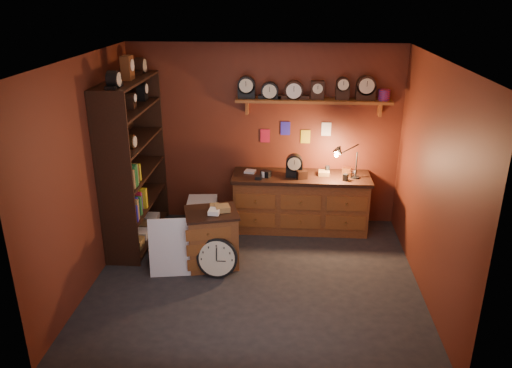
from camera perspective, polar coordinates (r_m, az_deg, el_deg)
The scene contains 11 objects.
floor at distance 6.38m, azimuth -0.01°, elevation -10.74°, with size 4.00×4.00×0.00m, color black.
room_shell at distance 5.75m, azimuth 0.51°, elevation 4.50°, with size 4.02×3.62×2.71m.
shelving_unit at distance 7.06m, azimuth -14.12°, elevation 3.09°, with size 0.47×1.60×2.58m.
workbench at distance 7.46m, azimuth 5.12°, elevation -1.74°, with size 2.02×0.66×1.36m.
low_cabinet at distance 6.52m, azimuth -5.05°, elevation -5.94°, with size 0.78×0.71×0.84m.
big_round_clock at distance 6.33m, azimuth -4.47°, elevation -8.42°, with size 0.52×0.17×0.52m.
white_panel at distance 6.57m, azimuth -9.37°, elevation -10.02°, with size 0.57×0.02×0.77m, color silver.
mini_fridge at distance 7.59m, azimuth -6.12°, elevation -3.38°, with size 0.47×0.49×0.45m.
floor_box_a at distance 7.04m, azimuth -10.72°, elevation -7.02°, with size 0.28×0.24×0.17m, color olive.
floor_box_b at distance 6.69m, azimuth -6.08°, elevation -8.68°, with size 0.18×0.21×0.11m, color white.
floor_box_c at distance 6.80m, azimuth -11.13°, elevation -8.16°, with size 0.23×0.19×0.17m, color olive.
Camera 1 is at (0.38, -5.39, 3.39)m, focal length 35.00 mm.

